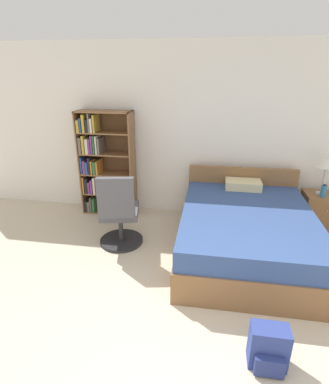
{
  "coord_description": "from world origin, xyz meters",
  "views": [
    {
      "loc": [
        -0.03,
        -1.34,
        2.15
      ],
      "look_at": [
        -0.56,
        1.98,
        0.81
      ],
      "focal_mm": 28.0,
      "sensor_mm": 36.0,
      "label": 1
    }
  ],
  "objects_px": {
    "bookshelf": "(101,162)",
    "nightstand": "(320,211)",
    "table_lamp": "(327,164)",
    "bed": "(245,231)",
    "office_chair": "(119,215)",
    "water_bottle": "(324,191)",
    "backpack_blue": "(268,348)"
  },
  "relations": [
    {
      "from": "bed",
      "to": "office_chair",
      "type": "relative_size",
      "value": 2.03
    },
    {
      "from": "bed",
      "to": "water_bottle",
      "type": "bearing_deg",
      "value": 33.47
    },
    {
      "from": "nightstand",
      "to": "bookshelf",
      "type": "bearing_deg",
      "value": 178.56
    },
    {
      "from": "bookshelf",
      "to": "bed",
      "type": "distance_m",
      "value": 2.44
    },
    {
      "from": "office_chair",
      "to": "table_lamp",
      "type": "bearing_deg",
      "value": 18.99
    },
    {
      "from": "water_bottle",
      "to": "backpack_blue",
      "type": "xyz_separation_m",
      "value": [
        -1.04,
        -2.35,
        -0.46
      ]
    },
    {
      "from": "nightstand",
      "to": "table_lamp",
      "type": "distance_m",
      "value": 0.72
    },
    {
      "from": "backpack_blue",
      "to": "water_bottle",
      "type": "bearing_deg",
      "value": 66.08
    },
    {
      "from": "bed",
      "to": "table_lamp",
      "type": "height_order",
      "value": "table_lamp"
    },
    {
      "from": "office_chair",
      "to": "nightstand",
      "type": "bearing_deg",
      "value": 18.7
    },
    {
      "from": "bookshelf",
      "to": "water_bottle",
      "type": "bearing_deg",
      "value": -3.25
    },
    {
      "from": "table_lamp",
      "to": "bed",
      "type": "bearing_deg",
      "value": -143.09
    },
    {
      "from": "table_lamp",
      "to": "backpack_blue",
      "type": "bearing_deg",
      "value": -113.11
    },
    {
      "from": "backpack_blue",
      "to": "bed",
      "type": "bearing_deg",
      "value": 91.64
    },
    {
      "from": "bookshelf",
      "to": "nightstand",
      "type": "relative_size",
      "value": 3.0
    },
    {
      "from": "bed",
      "to": "backpack_blue",
      "type": "xyz_separation_m",
      "value": [
        0.05,
        -1.63,
        -0.13
      ]
    },
    {
      "from": "bookshelf",
      "to": "backpack_blue",
      "type": "distance_m",
      "value": 3.45
    },
    {
      "from": "table_lamp",
      "to": "water_bottle",
      "type": "height_order",
      "value": "table_lamp"
    },
    {
      "from": "bookshelf",
      "to": "water_bottle",
      "type": "distance_m",
      "value": 3.3
    },
    {
      "from": "table_lamp",
      "to": "water_bottle",
      "type": "xyz_separation_m",
      "value": [
        -0.0,
        -0.1,
        -0.36
      ]
    },
    {
      "from": "water_bottle",
      "to": "backpack_blue",
      "type": "bearing_deg",
      "value": -113.92
    },
    {
      "from": "bookshelf",
      "to": "bed",
      "type": "bearing_deg",
      "value": -22.43
    },
    {
      "from": "bookshelf",
      "to": "backpack_blue",
      "type": "bearing_deg",
      "value": -48.51
    },
    {
      "from": "office_chair",
      "to": "water_bottle",
      "type": "distance_m",
      "value": 2.82
    },
    {
      "from": "table_lamp",
      "to": "water_bottle",
      "type": "distance_m",
      "value": 0.37
    },
    {
      "from": "bookshelf",
      "to": "table_lamp",
      "type": "relative_size",
      "value": 3.02
    },
    {
      "from": "office_chair",
      "to": "table_lamp",
      "type": "relative_size",
      "value": 1.89
    },
    {
      "from": "bed",
      "to": "water_bottle",
      "type": "height_order",
      "value": "bed"
    },
    {
      "from": "water_bottle",
      "to": "bookshelf",
      "type": "bearing_deg",
      "value": 176.75
    },
    {
      "from": "table_lamp",
      "to": "office_chair",
      "type": "bearing_deg",
      "value": -161.01
    },
    {
      "from": "backpack_blue",
      "to": "nightstand",
      "type": "bearing_deg",
      "value": 65.92
    },
    {
      "from": "bookshelf",
      "to": "bed",
      "type": "xyz_separation_m",
      "value": [
        2.2,
        -0.91,
        -0.54
      ]
    }
  ]
}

